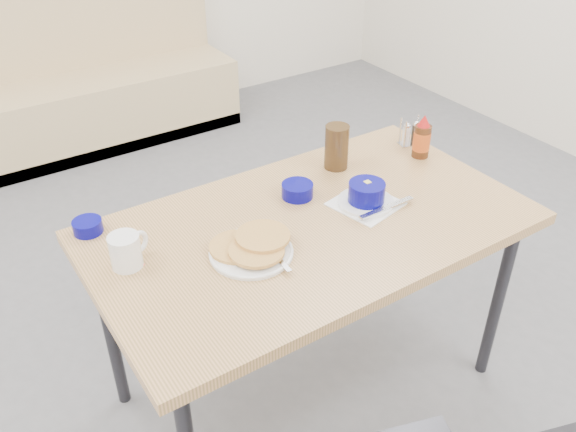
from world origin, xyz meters
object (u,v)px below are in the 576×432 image
butter_bowl (297,190)px  coffee_mug (126,250)px  amber_tumbler (337,147)px  pancake_plate (252,248)px  creamer_bowl (88,226)px  dining_table (311,238)px  condiment_caddy (411,135)px  syrup_bottle (422,139)px  grits_setting (367,195)px  booth_bench (84,89)px

butter_bowl → coffee_mug: bearing=-176.2°
coffee_mug → amber_tumbler: amber_tumbler is taller
pancake_plate → creamer_bowl: size_ratio=2.96×
dining_table → creamer_bowl: 0.71m
butter_bowl → creamer_bowl: bearing=164.4°
coffee_mug → butter_bowl: (0.62, 0.04, -0.03)m
pancake_plate → coffee_mug: (-0.33, 0.15, 0.03)m
dining_table → condiment_caddy: (0.64, 0.24, 0.10)m
condiment_caddy → syrup_bottle: syrup_bottle is taller
dining_table → coffee_mug: (-0.57, 0.11, 0.11)m
dining_table → amber_tumbler: size_ratio=8.54×
condiment_caddy → syrup_bottle: size_ratio=0.65×
coffee_mug → syrup_bottle: (1.17, 0.02, 0.02)m
creamer_bowl → syrup_bottle: 1.23m
grits_setting → creamer_bowl: size_ratio=2.80×
amber_tumbler → coffee_mug: bearing=-171.1°
dining_table → butter_bowl: (0.05, 0.15, 0.09)m
amber_tumbler → butter_bowl: bearing=-158.4°
creamer_bowl → grits_setting: bearing=-23.2°
pancake_plate → creamer_bowl: bearing=134.7°
booth_bench → creamer_bowl: size_ratio=20.73×
dining_table → syrup_bottle: size_ratio=8.30×
coffee_mug → amber_tumbler: bearing=8.9°
coffee_mug → creamer_bowl: coffee_mug is taller
condiment_caddy → butter_bowl: bearing=-160.2°
coffee_mug → booth_bench: bearing=76.8°
coffee_mug → dining_table: bearing=-11.4°
creamer_bowl → butter_bowl: size_ratio=0.85×
booth_bench → syrup_bottle: booth_bench is taller
booth_bench → condiment_caddy: bearing=-74.4°
dining_table → grits_setting: grits_setting is taller
dining_table → syrup_bottle: bearing=13.0°
booth_bench → amber_tumbler: booth_bench is taller
coffee_mug → condiment_caddy: bearing=5.8°
pancake_plate → grits_setting: grits_setting is taller
syrup_bottle → butter_bowl: bearing=178.3°
amber_tumbler → dining_table: bearing=-138.8°
butter_bowl → amber_tumbler: (0.23, 0.09, 0.06)m
booth_bench → amber_tumbler: bearing=-82.9°
grits_setting → amber_tumbler: (0.07, 0.26, 0.05)m
pancake_plate → creamer_bowl: (-0.37, 0.38, 0.00)m
booth_bench → condiment_caddy: 2.43m
grits_setting → syrup_bottle: syrup_bottle is taller
butter_bowl → syrup_bottle: size_ratio=0.64×
pancake_plate → syrup_bottle: size_ratio=1.61×
coffee_mug → syrup_bottle: 1.17m
coffee_mug → butter_bowl: coffee_mug is taller
creamer_bowl → condiment_caddy: size_ratio=0.84×
booth_bench → syrup_bottle: (0.60, -2.40, 0.48)m
booth_bench → creamer_bowl: booth_bench is taller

